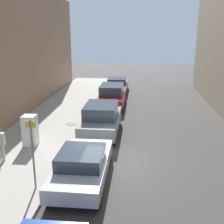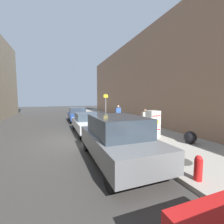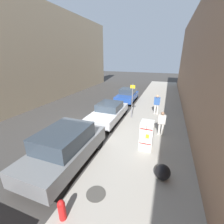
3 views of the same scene
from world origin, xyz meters
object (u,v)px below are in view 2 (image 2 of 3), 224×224
Objects in this scene: trash_bag at (190,137)px; parked_sedan_silver at (88,122)px; pedestrian_standing_near at (145,118)px; parked_suv_gray at (117,138)px; parked_hatchback_blue at (78,115)px; fire_hydrant at (198,168)px; pedestrian_walking_far at (118,113)px; discarded_refrigerator at (153,124)px; street_sign_post at (106,108)px.

parked_sedan_silver reaches higher than trash_bag.
parked_suv_gray is at bearing 57.04° from pedestrian_standing_near.
parked_hatchback_blue reaches higher than trash_bag.
parked_hatchback_blue reaches higher than fire_hydrant.
pedestrian_walking_far reaches higher than parked_sedan_silver.
parked_suv_gray is at bearing 13.70° from pedestrian_walking_far.
parked_sedan_silver is (3.27, -3.03, -0.20)m from discarded_refrigerator.
trash_bag is at bearing 114.33° from street_sign_post.
fire_hydrant is 10.17m from pedestrian_walking_far.
pedestrian_walking_far is 4.13m from parked_sedan_silver.
pedestrian_walking_far is 0.43× the size of parked_hatchback_blue.
pedestrian_standing_near is at bearing -109.41° from discarded_refrigerator.
fire_hydrant is 0.16× the size of parked_sedan_silver.
discarded_refrigerator is 1.94m from pedestrian_standing_near.
trash_bag is 11.22m from parked_hatchback_blue.
pedestrian_walking_far is at bearing -83.27° from trash_bag.
parked_suv_gray is (1.50, -2.25, 0.40)m from fire_hydrant.
street_sign_post reaches higher than pedestrian_standing_near.
street_sign_post is (1.68, -3.90, 0.71)m from discarded_refrigerator.
pedestrian_standing_near reaches higher than parked_sedan_silver.
parked_sedan_silver is at bearing -6.57° from pedestrian_standing_near.
fire_hydrant is 0.43× the size of pedestrian_walking_far.
pedestrian_walking_far is 4.57m from parked_hatchback_blue.
discarded_refrigerator is 4.00m from parked_suv_gray.
parked_sedan_silver is at bearing -42.83° from discarded_refrigerator.
parked_hatchback_blue is (1.50, -13.08, 0.22)m from fire_hydrant.
discarded_refrigerator is 9.14m from parked_hatchback_blue.
pedestrian_standing_near reaches higher than fire_hydrant.
fire_hydrant is at bearing 79.76° from pedestrian_standing_near.
pedestrian_walking_far is at bearing -138.61° from street_sign_post.
parked_suv_gray is (-0.00, 5.33, 0.19)m from parked_sedan_silver.
trash_bag is 3.75m from pedestrian_standing_near.
parked_sedan_silver is at bearing 90.00° from parked_hatchback_blue.
parked_hatchback_blue is 5.50m from parked_sedan_silver.
parked_hatchback_blue is at bearing -95.80° from pedestrian_walking_far.
pedestrian_walking_far is at bearing -90.69° from discarded_refrigerator.
street_sign_post is 2.03m from parked_sedan_silver.
pedestrian_walking_far is (0.86, -7.31, 0.64)m from trash_bag.
discarded_refrigerator is 2.14m from trash_bag.
fire_hydrant is at bearing 68.67° from discarded_refrigerator.
pedestrian_walking_far reaches higher than parked_hatchback_blue.
trash_bag is 0.14× the size of parked_suv_gray.
discarded_refrigerator is 5.44m from pedestrian_walking_far.
street_sign_post is at bearing -66.65° from discarded_refrigerator.
pedestrian_walking_far is (-1.84, -9.99, 0.58)m from fire_hydrant.
parked_sedan_silver is at bearing -17.22° from pedestrian_walking_far.
street_sign_post is 3.18m from pedestrian_standing_near.
pedestrian_walking_far reaches higher than parked_suv_gray.
parked_suv_gray reaches higher than parked_hatchback_blue.
pedestrian_standing_near reaches higher than trash_bag.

